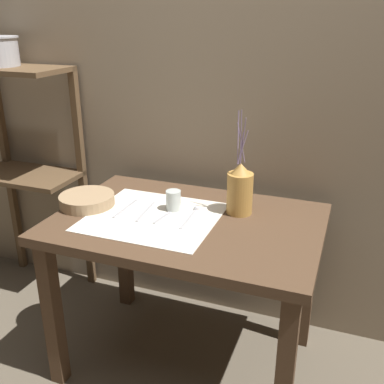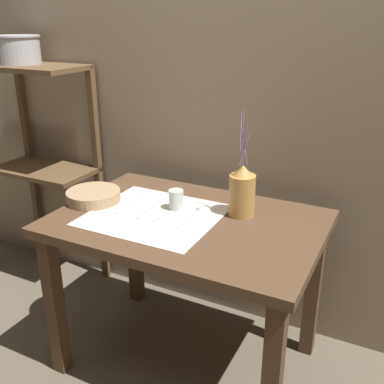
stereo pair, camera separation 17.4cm
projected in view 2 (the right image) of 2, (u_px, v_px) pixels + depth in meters
ground_plane at (188, 359)px, 2.06m from camera, size 12.00×12.00×0.00m
stone_wall_back at (235, 79)px, 2.01m from camera, size 7.00×0.06×2.40m
wooden_table at (187, 242)px, 1.84m from camera, size 1.06×0.72×0.71m
wooden_shelf_unit at (46, 137)px, 2.42m from camera, size 0.54×0.31×1.23m
linen_cloth at (154, 215)px, 1.83m from camera, size 0.51×0.47×0.00m
pitcher_with_flowers at (242, 192)px, 1.80m from camera, size 0.11×0.11×0.43m
wooden_bowl at (94, 196)px, 1.96m from camera, size 0.23×0.23×0.05m
glass_tumbler_near at (176, 200)px, 1.87m from camera, size 0.06×0.06×0.08m
fork_inner at (130, 205)px, 1.91m from camera, size 0.02×0.20×0.00m
knife_center at (148, 210)px, 1.87m from camera, size 0.03×0.20×0.00m
fork_outer at (169, 213)px, 1.84m from camera, size 0.04×0.20×0.00m
spoon_outer at (195, 213)px, 1.84m from camera, size 0.03×0.21×0.02m
metal_pot_large at (18, 49)px, 2.25m from camera, size 0.23×0.23×0.14m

